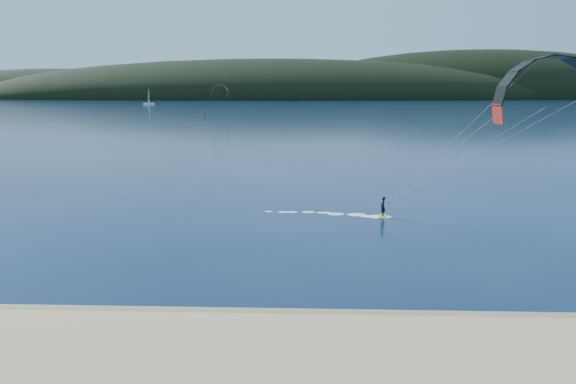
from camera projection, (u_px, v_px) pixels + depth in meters
The scene contains 6 objects.
ground at pixel (194, 373), 19.32m from camera, with size 1800.00×1800.00×0.00m, color #071637.
wet_sand at pixel (215, 319), 23.72m from camera, with size 220.00×2.50×0.10m.
headland at pixel (304, 99), 750.24m from camera, with size 1200.00×310.00×140.00m.
kitesurfer_near at pixel (537, 111), 37.18m from camera, with size 25.41×7.28×13.88m.
kitesurfer_far at pixel (220, 94), 207.72m from camera, with size 11.70×7.27×13.17m.
sailboat at pixel (149, 103), 419.19m from camera, with size 9.23×5.78×12.88m.
Camera 1 is at (4.14, -17.52, 10.39)m, focal length 32.07 mm.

